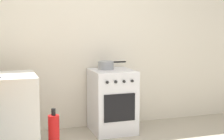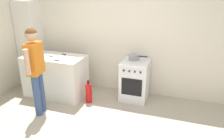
{
  "view_description": "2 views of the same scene",
  "coord_description": "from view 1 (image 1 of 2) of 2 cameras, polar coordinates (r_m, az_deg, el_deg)",
  "views": [
    {
      "loc": [
        -1.08,
        -2.76,
        1.46
      ],
      "look_at": [
        0.1,
        0.84,
        0.95
      ],
      "focal_mm": 55.0,
      "sensor_mm": 36.0,
      "label": 1
    },
    {
      "loc": [
        1.25,
        -2.62,
        2.28
      ],
      "look_at": [
        0.05,
        0.93,
        0.85
      ],
      "focal_mm": 35.0,
      "sensor_mm": 36.0,
      "label": 2
    }
  ],
  "objects": [
    {
      "name": "back_wall",
      "position": [
        4.83,
        -5.34,
        5.7
      ],
      "size": [
        6.0,
        0.1,
        2.6
      ],
      "primitive_type": "cube",
      "color": "silver",
      "rests_on": "ground"
    },
    {
      "name": "pot",
      "position": [
        4.66,
        -1.0,
        0.8
      ],
      "size": [
        0.39,
        0.21,
        0.11
      ],
      "color": "gray",
      "rests_on": "oven_left"
    },
    {
      "name": "oven_left",
      "position": [
        4.68,
        0.02,
        -5.13
      ],
      "size": [
        0.56,
        0.62,
        0.85
      ],
      "color": "silver",
      "rests_on": "ground"
    },
    {
      "name": "fire_extinguisher",
      "position": [
        4.09,
        -9.64,
        -10.18
      ],
      "size": [
        0.13,
        0.13,
        0.5
      ],
      "color": "red",
      "rests_on": "ground"
    }
  ]
}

